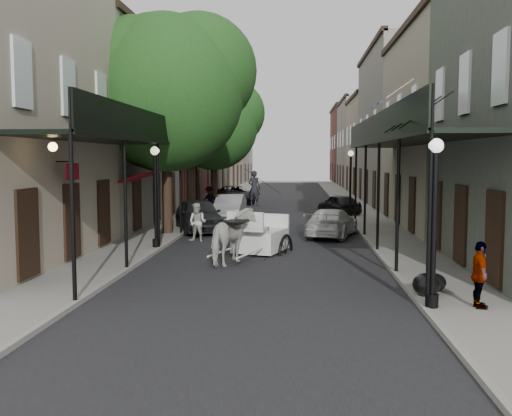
% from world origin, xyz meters
% --- Properties ---
extents(ground, '(140.00, 140.00, 0.00)m').
position_xyz_m(ground, '(0.00, 0.00, 0.00)').
color(ground, gray).
rests_on(ground, ground).
extents(road, '(8.00, 90.00, 0.01)m').
position_xyz_m(road, '(0.00, 20.00, 0.01)').
color(road, black).
rests_on(road, ground).
extents(sidewalk_left, '(2.20, 90.00, 0.12)m').
position_xyz_m(sidewalk_left, '(-5.00, 20.00, 0.06)').
color(sidewalk_left, gray).
rests_on(sidewalk_left, ground).
extents(sidewalk_right, '(2.20, 90.00, 0.12)m').
position_xyz_m(sidewalk_right, '(5.00, 20.00, 0.06)').
color(sidewalk_right, gray).
rests_on(sidewalk_right, ground).
extents(building_row_left, '(5.00, 80.00, 10.50)m').
position_xyz_m(building_row_left, '(-8.60, 30.00, 5.25)').
color(building_row_left, '#9E937E').
rests_on(building_row_left, ground).
extents(building_row_right, '(5.00, 80.00, 10.50)m').
position_xyz_m(building_row_right, '(8.60, 30.00, 5.25)').
color(building_row_right, gray).
rests_on(building_row_right, ground).
extents(gallery_left, '(2.20, 18.05, 4.88)m').
position_xyz_m(gallery_left, '(-4.79, 6.98, 4.05)').
color(gallery_left, black).
rests_on(gallery_left, sidewalk_left).
extents(gallery_right, '(2.20, 18.05, 4.88)m').
position_xyz_m(gallery_right, '(4.79, 6.98, 4.05)').
color(gallery_right, black).
rests_on(gallery_right, sidewalk_right).
extents(tree_near, '(7.31, 6.80, 9.63)m').
position_xyz_m(tree_near, '(-4.20, 10.18, 6.49)').
color(tree_near, '#382619').
rests_on(tree_near, sidewalk_left).
extents(tree_far, '(6.45, 6.00, 8.61)m').
position_xyz_m(tree_far, '(-4.25, 24.18, 5.84)').
color(tree_far, '#382619').
rests_on(tree_far, sidewalk_left).
extents(lamppost_right_near, '(0.32, 0.32, 3.71)m').
position_xyz_m(lamppost_right_near, '(4.10, -2.00, 2.05)').
color(lamppost_right_near, black).
rests_on(lamppost_right_near, sidewalk_right).
extents(lamppost_left, '(0.32, 0.32, 3.71)m').
position_xyz_m(lamppost_left, '(-4.10, 6.00, 2.05)').
color(lamppost_left, black).
rests_on(lamppost_left, sidewalk_left).
extents(lamppost_right_far, '(0.32, 0.32, 3.71)m').
position_xyz_m(lamppost_right_far, '(4.10, 18.00, 2.05)').
color(lamppost_right_far, black).
rests_on(lamppost_right_far, sidewalk_right).
extents(horse, '(1.56, 2.32, 1.79)m').
position_xyz_m(horse, '(-0.92, 3.39, 0.90)').
color(horse, beige).
rests_on(horse, ground).
extents(carriage, '(2.35, 2.97, 3.00)m').
position_xyz_m(carriage, '(-0.09, 6.06, 1.17)').
color(carriage, black).
rests_on(carriage, ground).
extents(pedestrian_walking, '(0.91, 0.80, 1.58)m').
position_xyz_m(pedestrian_walking, '(-2.95, 8.27, 0.79)').
color(pedestrian_walking, beige).
rests_on(pedestrian_walking, ground).
extents(pedestrian_sidewalk_left, '(1.18, 1.07, 1.59)m').
position_xyz_m(pedestrian_sidewalk_left, '(-4.20, 19.40, 0.91)').
color(pedestrian_sidewalk_left, gray).
rests_on(pedestrian_sidewalk_left, sidewalk_left).
extents(pedestrian_sidewalk_right, '(0.39, 0.88, 1.48)m').
position_xyz_m(pedestrian_sidewalk_right, '(5.11, -2.00, 0.86)').
color(pedestrian_sidewalk_right, gray).
rests_on(pedestrian_sidewalk_right, sidewalk_right).
extents(car_left_near, '(3.25, 4.91, 1.55)m').
position_xyz_m(car_left_near, '(-3.46, 11.47, 0.78)').
color(car_left_near, black).
rests_on(car_left_near, ground).
extents(car_left_mid, '(1.49, 4.25, 1.40)m').
position_xyz_m(car_left_mid, '(-2.60, 16.40, 0.70)').
color(car_left_mid, gray).
rests_on(car_left_mid, ground).
extents(car_left_far, '(3.74, 5.31, 1.34)m').
position_xyz_m(car_left_far, '(-3.60, 27.74, 0.67)').
color(car_left_far, black).
rests_on(car_left_far, ground).
extents(car_right_near, '(2.75, 4.52, 1.22)m').
position_xyz_m(car_right_near, '(2.60, 10.12, 0.61)').
color(car_right_near, silver).
rests_on(car_right_near, ground).
extents(car_right_far, '(2.74, 3.94, 1.24)m').
position_xyz_m(car_right_far, '(3.60, 19.94, 0.62)').
color(car_right_far, black).
rests_on(car_right_far, ground).
extents(trash_bags, '(0.91, 1.06, 0.55)m').
position_xyz_m(trash_bags, '(4.32, -0.78, 0.38)').
color(trash_bags, black).
rests_on(trash_bags, sidewalk_right).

